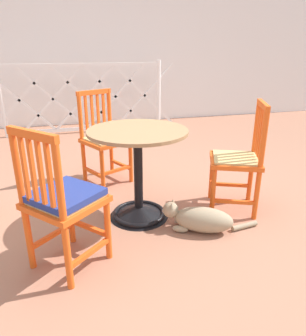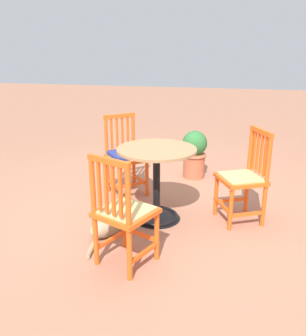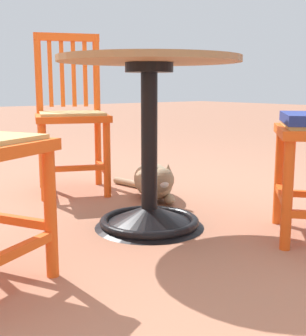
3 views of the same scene
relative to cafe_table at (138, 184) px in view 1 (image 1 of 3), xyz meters
name	(u,v)px [view 1 (image 1 of 3)]	position (x,y,z in m)	size (l,w,h in m)	color
ground_plane	(134,217)	(-0.05, 0.00, -0.28)	(24.00, 24.00, 0.00)	#A36B51
building_wall_backdrop	(87,41)	(-0.05, 3.64, 1.12)	(10.00, 0.20, 2.80)	white
lattice_fence_panel	(85,98)	(-0.19, 2.91, 0.27)	(2.94, 0.06, 1.11)	white
cafe_table	(138,184)	(0.00, 0.00, 0.00)	(0.76, 0.76, 0.73)	black
orange_chair_tucked_in	(239,161)	(0.83, -0.08, 0.15)	(0.53, 0.53, 0.91)	#EA5619
orange_chair_near_fence	(104,140)	(-0.16, 0.82, 0.15)	(0.54, 0.54, 0.91)	#EA5619
orange_chair_at_corner	(63,201)	(-0.57, -0.49, 0.16)	(0.56, 0.56, 0.91)	#EA5619
tabby_cat	(198,219)	(0.38, -0.33, -0.19)	(0.72, 0.38, 0.23)	#9E896B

